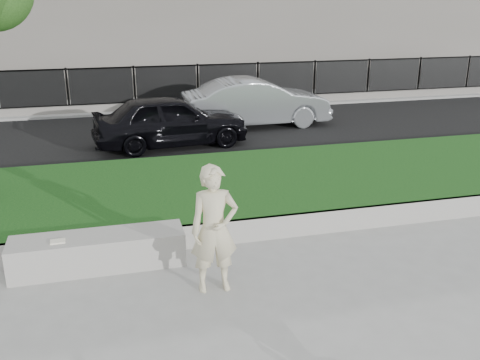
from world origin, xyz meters
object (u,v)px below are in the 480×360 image
object	(u,v)px
man	(214,229)
car_dark	(171,120)
book	(58,241)
car_silver	(256,102)
stone_bench	(99,251)

from	to	relation	value
man	car_dark	bearing A→B (deg)	88.40
car_dark	man	bearing A→B (deg)	171.08
book	car_silver	bearing A→B (deg)	54.58
stone_bench	man	world-z (taller)	man
stone_bench	car_dark	bearing A→B (deg)	73.20
stone_bench	man	size ratio (longest dim) A/B	1.42
stone_bench	man	xyz separation A→B (m)	(1.54, -1.03, 0.63)
man	car_silver	distance (m)	9.73
man	stone_bench	bearing A→B (deg)	147.59
book	car_dark	bearing A→B (deg)	66.76
man	car_dark	size ratio (longest dim) A/B	0.44
stone_bench	book	world-z (taller)	book
stone_bench	car_dark	size ratio (longest dim) A/B	0.62
stone_bench	car_silver	distance (m)	9.46
stone_bench	book	distance (m)	0.61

